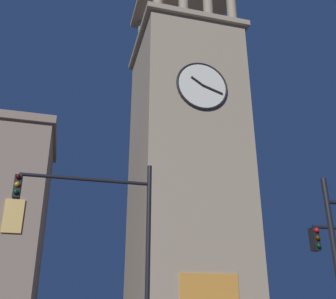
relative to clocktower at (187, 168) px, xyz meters
The scene contains 2 objects.
clocktower is the anchor object (origin of this frame).
traffic_signal_far 13.91m from the clocktower, 60.15° to the left, with size 4.52×0.41×6.97m.
Camera 1 is at (6.67, 21.10, 2.13)m, focal length 42.27 mm.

